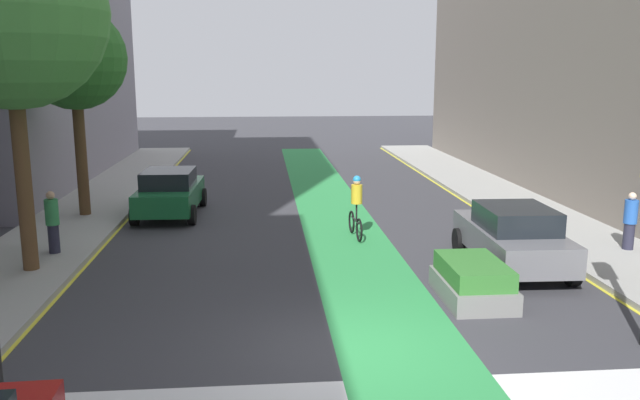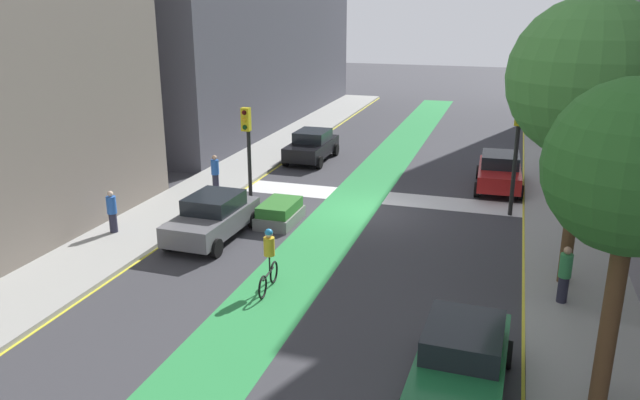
% 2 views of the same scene
% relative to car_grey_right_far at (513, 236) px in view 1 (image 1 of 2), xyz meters
% --- Properties ---
extents(ground_plane, '(120.00, 120.00, 0.00)m').
position_rel_car_grey_right_far_xyz_m(ground_plane, '(-4.57, -4.48, -0.80)').
color(ground_plane, '#38383D').
extents(bike_lane_paint, '(2.40, 60.00, 0.01)m').
position_rel_car_grey_right_far_xyz_m(bike_lane_paint, '(-3.69, -4.48, -0.80)').
color(bike_lane_paint, '#2D8C47').
rests_on(bike_lane_paint, ground_plane).
extents(car_grey_right_far, '(2.11, 4.24, 1.57)m').
position_rel_car_grey_right_far_xyz_m(car_grey_right_far, '(0.00, 0.00, 0.00)').
color(car_grey_right_far, slate).
rests_on(car_grey_right_far, ground_plane).
extents(car_green_left_far, '(2.12, 4.25, 1.57)m').
position_rel_car_grey_right_far_xyz_m(car_green_left_far, '(-9.20, 6.78, 0.00)').
color(car_green_left_far, '#196033').
rests_on(car_green_left_far, ground_plane).
extents(cyclist_in_lane, '(0.32, 1.73, 1.86)m').
position_rel_car_grey_right_far_xyz_m(cyclist_in_lane, '(-3.41, 3.22, 0.17)').
color(cyclist_in_lane, black).
rests_on(cyclist_in_lane, ground_plane).
extents(pedestrian_sidewalk_left_a, '(0.34, 0.34, 1.63)m').
position_rel_car_grey_right_far_xyz_m(pedestrian_sidewalk_left_a, '(-11.51, 1.85, 0.17)').
color(pedestrian_sidewalk_left_a, '#262638').
rests_on(pedestrian_sidewalk_left_a, sidewalk_left).
extents(pedestrian_sidewalk_right_b, '(0.34, 0.34, 1.53)m').
position_rel_car_grey_right_far_xyz_m(pedestrian_sidewalk_right_b, '(3.52, 0.85, 0.12)').
color(pedestrian_sidewalk_right_b, '#262638').
rests_on(pedestrian_sidewalk_right_b, sidewalk_right).
extents(street_tree_near, '(4.35, 4.35, 8.11)m').
position_rel_car_grey_right_far_xyz_m(street_tree_near, '(-11.63, 0.45, 5.25)').
color(street_tree_near, brown).
rests_on(street_tree_near, sidewalk_left).
extents(street_tree_far, '(3.27, 3.27, 6.68)m').
position_rel_car_grey_right_far_xyz_m(street_tree_far, '(-11.95, 6.54, 4.35)').
color(street_tree_far, brown).
rests_on(street_tree_far, sidewalk_left).
extents(median_planter, '(1.33, 2.19, 0.85)m').
position_rel_car_grey_right_far_xyz_m(median_planter, '(-1.69, -2.15, -0.40)').
color(median_planter, slate).
rests_on(median_planter, ground_plane).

